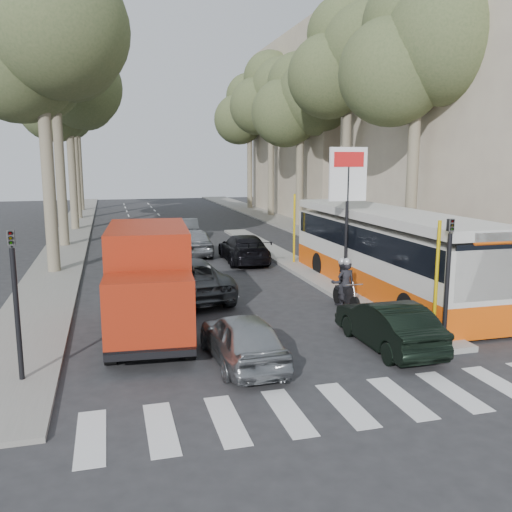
{
  "coord_description": "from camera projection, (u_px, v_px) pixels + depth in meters",
  "views": [
    {
      "loc": [
        -5.49,
        -13.88,
        5.13
      ],
      "look_at": [
        -0.26,
        5.27,
        1.6
      ],
      "focal_mm": 38.0,
      "sensor_mm": 36.0,
      "label": 1
    }
  ],
  "objects": [
    {
      "name": "queue_car_d",
      "position": [
        187.0,
        228.0,
        36.0
      ],
      "size": [
        1.75,
        4.09,
        1.31
      ],
      "primitive_type": "imported",
      "rotation": [
        0.0,
        0.0,
        3.05
      ],
      "color": "#54585C",
      "rests_on": "ground"
    },
    {
      "name": "billboard",
      "position": [
        347.0,
        198.0,
        20.45
      ],
      "size": [
        1.5,
        12.1,
        5.6
      ],
      "color": "yellow",
      "rests_on": "ground"
    },
    {
      "name": "tree_r_d",
      "position": [
        272.0,
        92.0,
        48.33
      ],
      "size": [
        7.4,
        7.2,
        14.88
      ],
      "color": "#6B604C",
      "rests_on": "ground"
    },
    {
      "name": "tree_l_c",
      "position": [
        69.0,
        90.0,
        38.43
      ],
      "size": [
        7.4,
        7.2,
        13.71
      ],
      "color": "#6B604C",
      "rests_on": "ground"
    },
    {
      "name": "tree_r_a",
      "position": [
        420.0,
        48.0,
        25.66
      ],
      "size": [
        7.4,
        7.2,
        14.1
      ],
      "color": "#6B604C",
      "rests_on": "ground"
    },
    {
      "name": "ground",
      "position": [
        313.0,
        342.0,
        15.5
      ],
      "size": [
        120.0,
        120.0,
        0.0
      ],
      "primitive_type": "plane",
      "color": "#28282B",
      "rests_on": "ground"
    },
    {
      "name": "dark_hatchback",
      "position": [
        388.0,
        324.0,
        14.9
      ],
      "size": [
        1.43,
        4.03,
        1.33
      ],
      "primitive_type": "imported",
      "rotation": [
        0.0,
        0.0,
        3.15
      ],
      "color": "black",
      "rests_on": "ground"
    },
    {
      "name": "queue_car_b",
      "position": [
        244.0,
        248.0,
        27.39
      ],
      "size": [
        2.18,
        4.99,
        1.43
      ],
      "primitive_type": "imported",
      "rotation": [
        0.0,
        0.0,
        3.11
      ],
      "color": "black",
      "rests_on": "ground"
    },
    {
      "name": "pedestrian_far",
      "position": [
        371.0,
        237.0,
        28.93
      ],
      "size": [
        1.29,
        1.18,
        1.88
      ],
      "primitive_type": "imported",
      "rotation": [
        0.0,
        0.0,
        3.81
      ],
      "color": "#695C4F",
      "rests_on": "sidewalk_right"
    },
    {
      "name": "city_bus",
      "position": [
        385.0,
        249.0,
        20.98
      ],
      "size": [
        2.83,
        12.41,
        3.26
      ],
      "rotation": [
        0.0,
        0.0,
        -0.01
      ],
      "color": "#E2510C",
      "rests_on": "ground"
    },
    {
      "name": "tree_l_d",
      "position": [
        73.0,
        80.0,
        45.7
      ],
      "size": [
        7.4,
        7.2,
        15.66
      ],
      "color": "#6B604C",
      "rests_on": "ground"
    },
    {
      "name": "queue_car_e",
      "position": [
        143.0,
        266.0,
        23.17
      ],
      "size": [
        1.85,
        4.48,
        1.3
      ],
      "primitive_type": "imported",
      "rotation": [
        0.0,
        0.0,
        3.15
      ],
      "color": "black",
      "rests_on": "ground"
    },
    {
      "name": "motorcycle",
      "position": [
        344.0,
        285.0,
        18.91
      ],
      "size": [
        0.77,
        2.14,
        1.82
      ],
      "rotation": [
        0.0,
        0.0,
        -0.02
      ],
      "color": "black",
      "rests_on": "ground"
    },
    {
      "name": "traffic_light_left",
      "position": [
        14.0,
        279.0,
        12.15
      ],
      "size": [
        0.16,
        0.41,
        3.6
      ],
      "color": "black",
      "rests_on": "ground"
    },
    {
      "name": "tree_l_e",
      "position": [
        77.0,
        102.0,
        53.45
      ],
      "size": [
        7.4,
        7.2,
        14.49
      ],
      "color": "#6B604C",
      "rests_on": "ground"
    },
    {
      "name": "traffic_island",
      "position": [
        294.0,
        263.0,
        26.78
      ],
      "size": [
        1.5,
        26.0,
        0.16
      ],
      "primitive_type": "cube",
      "color": "gray",
      "rests_on": "ground"
    },
    {
      "name": "red_truck",
      "position": [
        149.0,
        279.0,
        15.81
      ],
      "size": [
        2.68,
        6.13,
        3.19
      ],
      "rotation": [
        0.0,
        0.0,
        -0.07
      ],
      "color": "black",
      "rests_on": "ground"
    },
    {
      "name": "tree_r_c",
      "position": [
        302.0,
        99.0,
        40.95
      ],
      "size": [
        7.4,
        7.2,
        13.32
      ],
      "color": "#6B604C",
      "rests_on": "ground"
    },
    {
      "name": "median_left",
      "position": [
        74.0,
        229.0,
        40.01
      ],
      "size": [
        2.4,
        64.0,
        0.12
      ],
      "primitive_type": "cube",
      "color": "gray",
      "rests_on": "ground"
    },
    {
      "name": "tree_l_b",
      "position": [
        55.0,
        53.0,
        30.6
      ],
      "size": [
        7.4,
        7.2,
        14.88
      ],
      "color": "#6B604C",
      "rests_on": "ground"
    },
    {
      "name": "sidewalk_right",
      "position": [
        300.0,
        227.0,
        41.47
      ],
      "size": [
        3.2,
        70.0,
        0.12
      ],
      "primitive_type": "cube",
      "color": "gray",
      "rests_on": "ground"
    },
    {
      "name": "tree_l_a",
      "position": [
        42.0,
        35.0,
        23.15
      ],
      "size": [
        7.4,
        7.2,
        14.1
      ],
      "color": "#6B604C",
      "rests_on": "ground"
    },
    {
      "name": "building_far",
      "position": [
        338.0,
        129.0,
        50.42
      ],
      "size": [
        11.0,
        20.0,
        16.0
      ],
      "primitive_type": "cube",
      "color": "#B7A88E",
      "rests_on": "ground"
    },
    {
      "name": "queue_car_c",
      "position": [
        193.0,
        241.0,
        29.5
      ],
      "size": [
        1.79,
        4.41,
        1.5
      ],
      "primitive_type": "imported",
      "rotation": [
        0.0,
        0.0,
        3.14
      ],
      "color": "#969A9E",
      "rests_on": "ground"
    },
    {
      "name": "traffic_light_island",
      "position": [
        449.0,
        260.0,
        14.49
      ],
      "size": [
        0.16,
        0.41,
        3.6
      ],
      "color": "black",
      "rests_on": "ground"
    },
    {
      "name": "building_near",
      "position": [
        503.0,
        87.0,
        29.35
      ],
      "size": [
        11.0,
        18.0,
        18.0
      ],
      "primitive_type": "cube",
      "color": "beige",
      "rests_on": "ground"
    },
    {
      "name": "tree_r_e",
      "position": [
        251.0,
        108.0,
        56.07
      ],
      "size": [
        7.4,
        7.2,
        14.1
      ],
      "color": "#6B604C",
      "rests_on": "ground"
    },
    {
      "name": "pedestrian_near",
      "position": [
        366.0,
        240.0,
        27.7
      ],
      "size": [
        0.79,
        1.22,
        1.92
      ],
      "primitive_type": "imported",
      "rotation": [
        0.0,
        0.0,
        1.8
      ],
      "color": "#362E46",
      "rests_on": "sidewalk_right"
    },
    {
      "name": "tree_r_b",
      "position": [
        350.0,
        56.0,
        33.1
      ],
      "size": [
        7.4,
        7.2,
        15.27
      ],
      "color": "#6B604C",
      "rests_on": "ground"
    },
    {
      "name": "queue_car_a",
      "position": [
        185.0,
        278.0,
        20.34
      ],
      "size": [
        3.18,
        5.73,
        1.52
      ],
      "primitive_type": "imported",
      "rotation": [
        0.0,
        0.0,
        3.27
      ],
      "color": "#44474A",
      "rests_on": "ground"
    },
    {
      "name": "silver_hatchback",
      "position": [
        242.0,
        338.0,
        13.76
      ],
      "size": [
        1.75,
        3.97,
        1.33
      ],
      "primitive_type": "imported",
      "rotation": [
        0.0,
        0.0,
        3.19
      ],
      "color": "#969A9D",
      "rests_on": "ground"
    }
  ]
}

